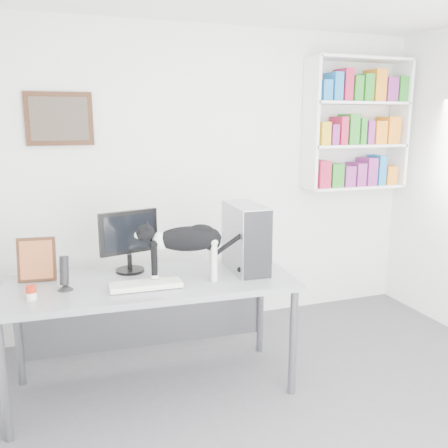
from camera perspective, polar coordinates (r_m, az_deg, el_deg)
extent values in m
cube|color=#545459|center=(3.13, 11.48, -24.93)|extent=(4.00, 4.00, 0.01)
cube|color=white|center=(4.36, -1.27, 5.26)|extent=(4.00, 0.01, 2.70)
cube|color=white|center=(4.81, 15.68, 11.46)|extent=(1.03, 0.28, 1.24)
cube|color=#4C2718|center=(4.08, -19.20, 11.86)|extent=(0.52, 0.04, 0.42)
cube|color=gray|center=(3.46, -8.52, -13.16)|extent=(1.99, 0.87, 0.81)
cube|color=black|center=(3.46, -11.38, -2.01)|extent=(0.47, 0.30, 0.46)
cube|color=white|center=(3.18, -9.39, -7.23)|extent=(0.47, 0.20, 0.04)
cube|color=#A4A4A8|center=(3.44, 2.63, -1.63)|extent=(0.23, 0.49, 0.49)
cylinder|color=black|center=(3.22, -18.66, -5.57)|extent=(0.13, 0.13, 0.23)
cube|color=#4C2718|center=(3.47, -21.62, -3.90)|extent=(0.26, 0.13, 0.31)
cylinder|color=#B0230F|center=(3.15, -22.18, -7.66)|extent=(0.08, 0.08, 0.09)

